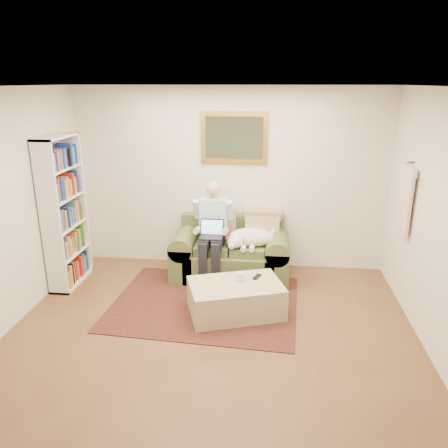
% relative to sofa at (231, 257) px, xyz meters
% --- Properties ---
extents(room_shell, '(4.51, 5.00, 2.61)m').
position_rel_sofa_xyz_m(room_shell, '(-0.07, -1.70, 1.02)').
color(room_shell, brown).
rests_on(room_shell, ground).
extents(rug, '(2.37, 1.95, 0.01)m').
position_rel_sofa_xyz_m(rug, '(-0.24, -0.86, -0.27)').
color(rug, black).
rests_on(rug, room_shell).
extents(sofa, '(1.62, 0.82, 0.97)m').
position_rel_sofa_xyz_m(sofa, '(0.00, 0.00, 0.00)').
color(sofa, '#576535').
rests_on(sofa, room_shell).
extents(seated_man, '(0.53, 0.76, 1.36)m').
position_rel_sofa_xyz_m(seated_man, '(-0.24, -0.15, 0.40)').
color(seated_man, '#8CC8D8').
rests_on(seated_man, sofa).
extents(laptop, '(0.31, 0.25, 0.23)m').
position_rel_sofa_xyz_m(laptop, '(-0.24, -0.21, 0.43)').
color(laptop, black).
rests_on(laptop, seated_man).
extents(sleeping_dog, '(0.67, 0.42, 0.25)m').
position_rel_sofa_xyz_m(sleeping_dog, '(0.29, -0.08, 0.34)').
color(sleeping_dog, white).
rests_on(sleeping_dog, sofa).
extents(ottoman, '(1.23, 0.99, 0.39)m').
position_rel_sofa_xyz_m(ottoman, '(0.16, -1.07, -0.08)').
color(ottoman, tan).
rests_on(ottoman, room_shell).
extents(coffee_mug, '(0.08, 0.08, 0.10)m').
position_rel_sofa_xyz_m(coffee_mug, '(0.19, -0.98, 0.16)').
color(coffee_mug, white).
rests_on(coffee_mug, ottoman).
extents(tv_remote, '(0.11, 0.16, 0.02)m').
position_rel_sofa_xyz_m(tv_remote, '(0.40, -0.87, 0.12)').
color(tv_remote, black).
rests_on(tv_remote, ottoman).
extents(bookshelf, '(0.28, 0.80, 2.00)m').
position_rel_sofa_xyz_m(bookshelf, '(-2.17, -0.46, 0.72)').
color(bookshelf, white).
rests_on(bookshelf, room_shell).
extents(wall_mirror, '(0.94, 0.04, 0.72)m').
position_rel_sofa_xyz_m(wall_mirror, '(-0.00, 0.42, 1.62)').
color(wall_mirror, gold).
rests_on(wall_mirror, room_shell).
extents(hanging_shirt, '(0.06, 0.52, 0.90)m').
position_rel_sofa_xyz_m(hanging_shirt, '(2.12, -0.46, 1.07)').
color(hanging_shirt, '#F4D4CA').
rests_on(hanging_shirt, room_shell).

